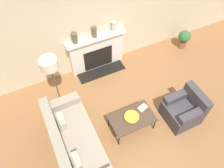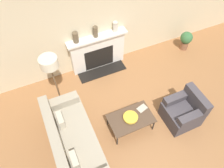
% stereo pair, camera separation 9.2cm
% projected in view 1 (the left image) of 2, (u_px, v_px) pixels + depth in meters
% --- Properties ---
extents(ground_plane, '(18.00, 18.00, 0.00)m').
position_uv_depth(ground_plane, '(146.00, 132.00, 5.16)').
color(ground_plane, '#99663D').
extents(wall_back, '(18.00, 0.06, 2.90)m').
position_uv_depth(wall_back, '(99.00, 20.00, 5.50)').
color(wall_back, beige).
rests_on(wall_back, ground_plane).
extents(fireplace, '(1.66, 0.59, 1.09)m').
position_uv_depth(fireplace, '(97.00, 53.00, 6.09)').
color(fireplace, silver).
rests_on(fireplace, ground_plane).
extents(couch, '(0.90, 2.13, 0.83)m').
position_uv_depth(couch, '(74.00, 144.00, 4.66)').
color(couch, '#9E937F').
rests_on(couch, ground_plane).
extents(armchair_near, '(0.78, 0.75, 0.85)m').
position_uv_depth(armchair_near, '(184.00, 110.00, 5.17)').
color(armchair_near, '#423D42').
rests_on(armchair_near, ground_plane).
extents(coffee_table, '(1.01, 0.62, 0.42)m').
position_uv_depth(coffee_table, '(132.00, 118.00, 4.96)').
color(coffee_table, '#4C3828').
rests_on(coffee_table, ground_plane).
extents(bowl, '(0.34, 0.34, 0.07)m').
position_uv_depth(bowl, '(132.00, 117.00, 4.90)').
color(bowl, gold).
rests_on(bowl, coffee_table).
extents(book, '(0.26, 0.21, 0.02)m').
position_uv_depth(book, '(143.00, 108.00, 5.08)').
color(book, '#B2A893').
rests_on(book, coffee_table).
extents(floor_lamp, '(0.40, 0.40, 1.60)m').
position_uv_depth(floor_lamp, '(50.00, 68.00, 4.62)').
color(floor_lamp, brown).
rests_on(floor_lamp, ground_plane).
extents(mantel_vase_left, '(0.14, 0.14, 0.29)m').
position_uv_depth(mantel_vase_left, '(75.00, 38.00, 5.40)').
color(mantel_vase_left, brown).
rests_on(mantel_vase_left, fireplace).
extents(mantel_vase_center_left, '(0.13, 0.13, 0.30)m').
position_uv_depth(mantel_vase_center_left, '(94.00, 32.00, 5.54)').
color(mantel_vase_center_left, brown).
rests_on(mantel_vase_center_left, fireplace).
extents(mantel_vase_center_right, '(0.13, 0.13, 0.28)m').
position_uv_depth(mantel_vase_center_right, '(114.00, 27.00, 5.69)').
color(mantel_vase_center_right, beige).
rests_on(mantel_vase_center_right, fireplace).
extents(potted_plant, '(0.37, 0.37, 0.61)m').
position_uv_depth(potted_plant, '(184.00, 38.00, 6.74)').
color(potted_plant, brown).
rests_on(potted_plant, ground_plane).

